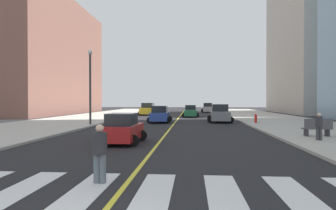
# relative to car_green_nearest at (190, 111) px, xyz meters

# --- Properties ---
(sidewalk_kerb_east) EXTENTS (10.00, 120.00, 0.15)m
(sidewalk_kerb_east) POSITION_rel_car_green_nearest_xyz_m (10.56, -20.48, -0.75)
(sidewalk_kerb_east) COLOR #B2ADA3
(sidewalk_kerb_east) RESTS_ON ground
(sidewalk_kerb_west) EXTENTS (10.00, 120.00, 0.15)m
(sidewalk_kerb_west) POSITION_rel_car_green_nearest_xyz_m (-13.84, -20.48, -0.75)
(sidewalk_kerb_west) COLOR #B2ADA3
(sidewalk_kerb_west) RESTS_ON ground
(crosswalk_paint) EXTENTS (13.50, 4.00, 0.01)m
(crosswalk_paint) POSITION_rel_car_green_nearest_xyz_m (-1.64, -36.48, -0.82)
(crosswalk_paint) COLOR silver
(crosswalk_paint) RESTS_ON ground
(lane_divider_paint) EXTENTS (0.16, 80.00, 0.01)m
(lane_divider_paint) POSITION_rel_car_green_nearest_xyz_m (-1.64, -0.48, -0.82)
(lane_divider_paint) COLOR yellow
(lane_divider_paint) RESTS_ON ground
(parking_garage_concrete) EXTENTS (18.00, 24.00, 26.91)m
(parking_garage_concrete) POSITION_rel_car_green_nearest_xyz_m (26.73, 16.77, 12.63)
(parking_garage_concrete) COLOR #B2ADA3
(parking_garage_concrete) RESTS_ON ground
(low_rise_brick_west) EXTENTS (16.00, 32.00, 20.59)m
(low_rise_brick_west) POSITION_rel_car_green_nearest_xyz_m (-29.01, 9.35, 9.46)
(low_rise_brick_west) COLOR #865649
(low_rise_brick_west) RESTS_ON ground
(car_green_nearest) EXTENTS (2.48, 3.97, 1.77)m
(car_green_nearest) POSITION_rel_car_green_nearest_xyz_m (0.00, 0.00, 0.00)
(car_green_nearest) COLOR #236B42
(car_green_nearest) RESTS_ON ground
(car_red_second) EXTENTS (2.42, 3.82, 1.69)m
(car_red_second) POSITION_rel_car_green_nearest_xyz_m (-3.67, -27.45, -0.04)
(car_red_second) COLOR red
(car_red_second) RESTS_ON ground
(car_blue_third) EXTENTS (2.59, 4.14, 1.84)m
(car_blue_third) POSITION_rel_car_green_nearest_xyz_m (-3.30, -11.27, 0.03)
(car_blue_third) COLOR #2D479E
(car_blue_third) RESTS_ON ground
(car_silver_fourth) EXTENTS (2.81, 4.44, 1.96)m
(car_silver_fourth) POSITION_rel_car_green_nearest_xyz_m (3.43, 18.28, 0.09)
(car_silver_fourth) COLOR #B7B7BC
(car_silver_fourth) RESTS_ON ground
(car_gray_fifth) EXTENTS (2.93, 4.57, 2.01)m
(car_gray_fifth) POSITION_rel_car_green_nearest_xyz_m (3.34, -10.21, 0.11)
(car_gray_fifth) COLOR slate
(car_gray_fifth) RESTS_ON ground
(car_yellow_sixth) EXTENTS (3.01, 4.68, 2.05)m
(car_yellow_sixth) POSITION_rel_car_green_nearest_xyz_m (-7.04, 5.34, 0.13)
(car_yellow_sixth) COLOR gold
(car_yellow_sixth) RESTS_ON ground
(park_bench) EXTENTS (1.85, 0.73, 1.12)m
(park_bench) POSITION_rel_car_green_nearest_xyz_m (8.13, -24.47, -0.14)
(park_bench) COLOR #47474C
(park_bench) RESTS_ON sidewalk_kerb_east
(pedestrian_crossing) EXTENTS (0.42, 0.42, 1.71)m
(pedestrian_crossing) POSITION_rel_car_green_nearest_xyz_m (-2.42, -35.64, 0.11)
(pedestrian_crossing) COLOR slate
(pedestrian_crossing) RESTS_ON ground
(pedestrian_waiting_east) EXTENTS (0.38, 0.38, 1.55)m
(pedestrian_waiting_east) POSITION_rel_car_green_nearest_xyz_m (7.42, -26.46, 0.18)
(pedestrian_waiting_east) COLOR #38383D
(pedestrian_waiting_east) RESTS_ON sidewalk_kerb_east
(fire_hydrant) EXTENTS (0.26, 0.26, 0.89)m
(fire_hydrant) POSITION_rel_car_green_nearest_xyz_m (6.71, -12.87, -0.25)
(fire_hydrant) COLOR red
(fire_hydrant) RESTS_ON sidewalk_kerb_east
(street_lamp) EXTENTS (0.44, 0.44, 7.08)m
(street_lamp) POSITION_rel_car_green_nearest_xyz_m (-9.43, -16.18, 3.52)
(street_lamp) COLOR #38383D
(street_lamp) RESTS_ON sidewalk_kerb_west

